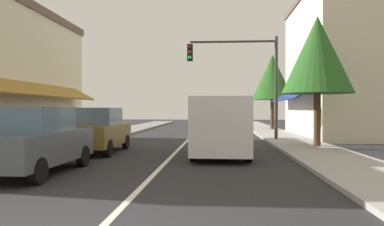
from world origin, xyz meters
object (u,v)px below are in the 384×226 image
tree_right_far (272,77)px  parked_car_second_left (98,130)px  van_in_lane (222,125)px  traffic_signal_mast_arm (245,70)px  parked_car_nearest_left (34,141)px  tree_right_near (317,55)px

tree_right_far → parked_car_second_left: bearing=-119.5°
parked_car_second_left → van_in_lane: van_in_lane is taller
traffic_signal_mast_arm → parked_car_nearest_left: bearing=-120.4°
parked_car_nearest_left → tree_right_near: bearing=38.2°
van_in_lane → tree_right_far: (4.26, 16.80, 3.15)m
tree_right_far → traffic_signal_mast_arm: bearing=-105.9°
traffic_signal_mast_arm → tree_right_far: tree_right_far is taller
traffic_signal_mast_arm → tree_right_near: bearing=-52.8°
parked_car_nearest_left → traffic_signal_mast_arm: (6.28, 10.70, 2.95)m
parked_car_nearest_left → tree_right_far: size_ratio=0.67×
van_in_lane → tree_right_far: tree_right_far is taller
van_in_lane → tree_right_near: (4.15, 2.71, 2.90)m
parked_car_nearest_left → parked_car_second_left: 4.92m
parked_car_nearest_left → tree_right_near: tree_right_near is taller
parked_car_nearest_left → van_in_lane: size_ratio=0.79×
tree_right_near → tree_right_far: 14.09m
van_in_lane → tree_right_near: size_ratio=0.91×
traffic_signal_mast_arm → tree_right_near: 4.70m
van_in_lane → traffic_signal_mast_arm: traffic_signal_mast_arm is taller
parked_car_nearest_left → traffic_signal_mast_arm: 12.75m
parked_car_second_left → traffic_signal_mast_arm: 8.96m
traffic_signal_mast_arm → tree_right_near: size_ratio=0.98×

